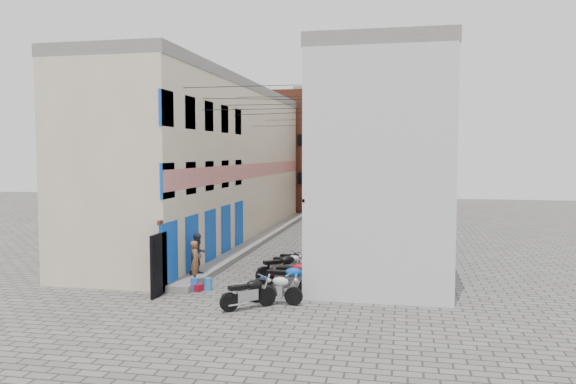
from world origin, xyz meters
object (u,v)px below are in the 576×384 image
Objects in this scene: motorcycle_g at (294,259)px; motorcycle_e at (282,266)px; motorcycle_c at (287,278)px; water_jug_far at (208,284)px; person_a at (195,261)px; motorcycle_f at (289,263)px; motorcycle_a at (248,292)px; water_jug_near at (195,285)px; person_b at (198,254)px; red_crate at (197,287)px; motorcycle_d at (294,273)px; motorcycle_b at (275,287)px.

motorcycle_e is at bearing -5.86° from motorcycle_g.
motorcycle_c reaches higher than water_jug_far.
motorcycle_f is at bearing -63.44° from person_a.
person_a is at bearing -172.26° from motorcycle_a.
motorcycle_c reaches higher than motorcycle_g.
motorcycle_g is 5.04m from water_jug_near.
person_b reaches higher than motorcycle_g.
motorcycle_f is at bearing 46.64° from red_crate.
motorcycle_d is 1.19× the size of person_b.
motorcycle_d is at bearing -178.22° from motorcycle_c.
person_a reaches higher than red_crate.
motorcycle_g is (0.07, 2.15, -0.13)m from motorcycle_e.
motorcycle_f is (0.08, 1.01, -0.08)m from motorcycle_e.
water_jug_near is at bearing -39.04° from motorcycle_g.
motorcycle_d reaches higher than water_jug_near.
water_jug_near is at bearing -81.42° from motorcycle_d.
water_jug_near is (-2.88, -4.12, -0.27)m from motorcycle_g.
motorcycle_b is 1.13× the size of motorcycle_g.
red_crate is at bearing -156.87° from water_jug_far.
motorcycle_a is 1.21× the size of person_b.
person_a is 3.65× the size of red_crate.
person_a is at bearing 106.70° from water_jug_near.
person_a reaches higher than motorcycle_f.
motorcycle_e is 2.99m from water_jug_far.
water_jug_near is (-2.55, 1.88, -0.33)m from motorcycle_a.
person_a reaches higher than motorcycle_a.
motorcycle_c is 5.23× the size of red_crate.
motorcycle_b is at bearing 10.55° from motorcycle_f.
motorcycle_f is 3.74m from water_jug_far.
motorcycle_d is 3.01m from motorcycle_g.
motorcycle_d is (0.00, 1.18, -0.06)m from motorcycle_c.
motorcycle_a is 0.90× the size of motorcycle_e.
motorcycle_a is at bearing -35.35° from motorcycle_b.
water_jug_near is at bearing -131.35° from person_b.
motorcycle_a is at bearing -144.03° from person_a.
water_jug_near is (-3.45, 0.02, -0.39)m from motorcycle_c.
red_crate is at bearing -81.01° from motorcycle_d.
motorcycle_e is 3.33m from person_a.
motorcycle_b is at bearing 97.49° from motorcycle_a.
motorcycle_b is 3.77m from person_a.
motorcycle_f reaches higher than water_jug_far.
water_jug_near is 0.49m from water_jug_far.
water_jug_near is at bearing -175.92° from person_a.
motorcycle_c is (0.90, 1.86, 0.06)m from motorcycle_a.
motorcycle_f is at bearing 135.06° from motorcycle_a.
motorcycle_c is 4.64× the size of water_jug_far.
person_a is 3.23× the size of water_jug_near.
motorcycle_d is 3.17m from water_jug_far.
motorcycle_e is at bearing -151.82° from motorcycle_d.
red_crate is (-3.16, 1.11, -0.43)m from motorcycle_b.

